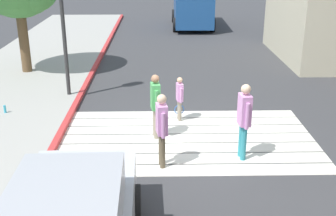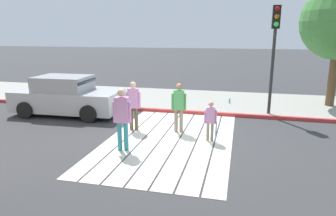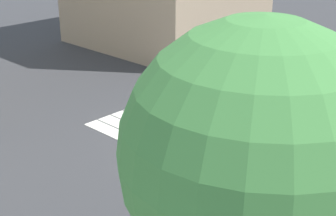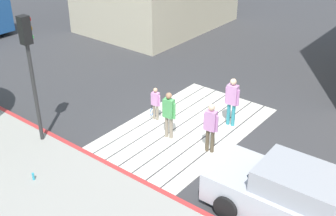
{
  "view_description": "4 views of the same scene",
  "coord_description": "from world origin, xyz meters",
  "px_view_note": "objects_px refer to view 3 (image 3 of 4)",
  "views": [
    {
      "loc": [
        -0.69,
        -9.87,
        4.6
      ],
      "look_at": [
        -0.5,
        -0.25,
        0.93
      ],
      "focal_mm": 45.86,
      "sensor_mm": 36.0,
      "label": 1
    },
    {
      "loc": [
        8.69,
        2.04,
        3.23
      ],
      "look_at": [
        -0.66,
        -0.22,
        0.85
      ],
      "focal_mm": 32.33,
      "sensor_mm": 36.0,
      "label": 2
    },
    {
      "loc": [
        -8.44,
        10.25,
        6.33
      ],
      "look_at": [
        0.65,
        0.74,
        0.94
      ],
      "focal_mm": 52.35,
      "sensor_mm": 36.0,
      "label": 3
    },
    {
      "loc": [
        -10.45,
        -7.49,
        7.72
      ],
      "look_at": [
        -0.44,
        0.43,
        0.86
      ],
      "focal_mm": 46.12,
      "sensor_mm": 36.0,
      "label": 4
    }
  ],
  "objects_px": {
    "traffic_light_corner": "(241,100)",
    "pedestrian_adult_side": "(248,99)",
    "pedestrian_child_with_racket": "(176,129)",
    "pedestrian_adult_trailing": "(221,115)",
    "pedestrian_adult_lead": "(195,86)",
    "street_tree": "(250,156)"
  },
  "relations": [
    {
      "from": "traffic_light_corner",
      "to": "pedestrian_child_with_racket",
      "type": "relative_size",
      "value": 3.37
    },
    {
      "from": "pedestrian_adult_side",
      "to": "pedestrian_child_with_racket",
      "type": "bearing_deg",
      "value": 79.17
    },
    {
      "from": "traffic_light_corner",
      "to": "pedestrian_adult_trailing",
      "type": "height_order",
      "value": "traffic_light_corner"
    },
    {
      "from": "pedestrian_child_with_racket",
      "to": "pedestrian_adult_side",
      "type": "bearing_deg",
      "value": -100.83
    },
    {
      "from": "pedestrian_adult_trailing",
      "to": "pedestrian_adult_lead",
      "type": "bearing_deg",
      "value": -30.93
    },
    {
      "from": "pedestrian_adult_lead",
      "to": "pedestrian_adult_trailing",
      "type": "distance_m",
      "value": 2.31
    },
    {
      "from": "street_tree",
      "to": "pedestrian_adult_lead",
      "type": "distance_m",
      "value": 10.06
    },
    {
      "from": "pedestrian_adult_trailing",
      "to": "pedestrian_adult_side",
      "type": "relative_size",
      "value": 0.99
    },
    {
      "from": "pedestrian_adult_lead",
      "to": "pedestrian_child_with_racket",
      "type": "relative_size",
      "value": 1.42
    },
    {
      "from": "pedestrian_adult_side",
      "to": "pedestrian_child_with_racket",
      "type": "distance_m",
      "value": 2.71
    },
    {
      "from": "traffic_light_corner",
      "to": "pedestrian_adult_side",
      "type": "distance_m",
      "value": 5.84
    },
    {
      "from": "street_tree",
      "to": "pedestrian_adult_side",
      "type": "distance_m",
      "value": 9.21
    },
    {
      "from": "traffic_light_corner",
      "to": "pedestrian_child_with_racket",
      "type": "xyz_separation_m",
      "value": [
        3.43,
        -1.97,
        -2.33
      ]
    },
    {
      "from": "street_tree",
      "to": "pedestrian_adult_trailing",
      "type": "distance_m",
      "value": 7.97
    },
    {
      "from": "traffic_light_corner",
      "to": "pedestrian_child_with_racket",
      "type": "distance_m",
      "value": 4.59
    },
    {
      "from": "pedestrian_adult_trailing",
      "to": "pedestrian_child_with_racket",
      "type": "height_order",
      "value": "pedestrian_adult_trailing"
    },
    {
      "from": "pedestrian_child_with_racket",
      "to": "street_tree",
      "type": "bearing_deg",
      "value": 139.55
    },
    {
      "from": "pedestrian_adult_lead",
      "to": "pedestrian_adult_trailing",
      "type": "relative_size",
      "value": 1.07
    },
    {
      "from": "pedestrian_adult_side",
      "to": "pedestrian_child_with_racket",
      "type": "relative_size",
      "value": 1.34
    },
    {
      "from": "pedestrian_child_with_racket",
      "to": "pedestrian_adult_trailing",
      "type": "bearing_deg",
      "value": -120.26
    },
    {
      "from": "pedestrian_adult_trailing",
      "to": "pedestrian_adult_side",
      "type": "bearing_deg",
      "value": -84.46
    },
    {
      "from": "street_tree",
      "to": "pedestrian_child_with_racket",
      "type": "xyz_separation_m",
      "value": [
        5.46,
        -4.65,
        -2.93
      ]
    }
  ]
}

